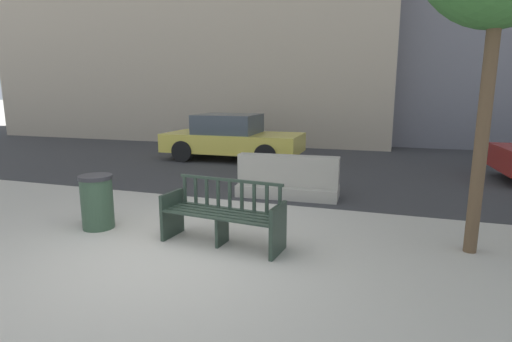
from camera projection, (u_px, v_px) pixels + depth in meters
ground_plane at (165, 253)px, 5.18m from camera, size 200.00×200.00×0.00m
street_asphalt at (302, 155)px, 13.30m from camera, size 120.00×12.00×0.01m
street_bench at (223, 216)px, 5.44m from camera, size 1.74×0.70×0.88m
jersey_barrier_centre at (288, 180)px, 7.93m from camera, size 2.02×0.76×0.84m
car_taxi_near at (232, 138)px, 12.33m from camera, size 4.21×2.01×1.40m
trash_bin at (97, 202)px, 6.09m from camera, size 0.50×0.50×0.83m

